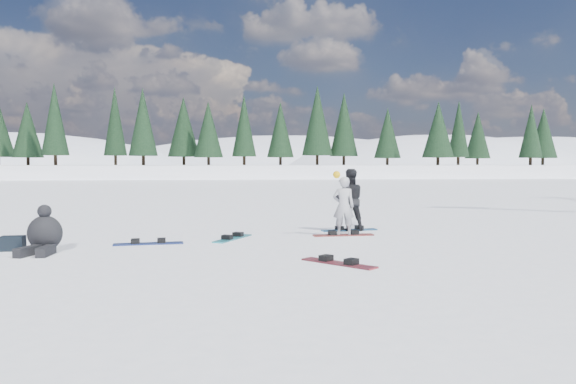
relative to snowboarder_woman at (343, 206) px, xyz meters
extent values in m
plane|color=white|center=(0.02, -1.39, -0.75)|extent=(420.00, 420.00, 0.00)
cube|color=white|center=(0.02, 53.61, -1.75)|extent=(90.00, 14.00, 5.00)
ellipsoid|color=white|center=(-69.98, 168.61, -14.36)|extent=(143.00, 110.00, 49.50)
ellipsoid|color=white|center=(20.02, 198.61, -15.38)|extent=(182.00, 140.00, 53.20)
ellipsoid|color=white|center=(110.02, 183.61, -14.61)|extent=(156.00, 120.00, 50.40)
ellipsoid|color=white|center=(60.02, 148.61, -13.12)|extent=(117.00, 90.00, 45.00)
cone|color=black|center=(-25.31, 53.61, 4.50)|extent=(3.20, 3.20, 7.50)
cone|color=black|center=(-21.09, 53.61, 4.50)|extent=(3.20, 3.20, 7.50)
cone|color=black|center=(-16.87, 53.61, 4.50)|extent=(3.20, 3.20, 7.50)
cone|color=black|center=(-12.65, 53.61, 4.50)|extent=(3.20, 3.20, 7.50)
cone|color=black|center=(-8.42, 53.61, 4.50)|extent=(3.20, 3.20, 7.50)
cone|color=black|center=(-4.20, 53.61, 4.50)|extent=(3.20, 3.20, 7.50)
cone|color=black|center=(0.02, 53.61, 4.50)|extent=(3.20, 3.20, 7.50)
cone|color=black|center=(4.24, 53.61, 4.50)|extent=(3.20, 3.20, 7.50)
cone|color=black|center=(8.46, 53.61, 4.50)|extent=(3.20, 3.20, 7.50)
cone|color=black|center=(12.69, 53.61, 4.50)|extent=(3.20, 3.20, 7.50)
cone|color=black|center=(16.91, 53.61, 4.50)|extent=(3.20, 3.20, 7.50)
cone|color=black|center=(21.13, 53.61, 4.50)|extent=(3.20, 3.20, 7.50)
cone|color=black|center=(25.35, 53.61, 4.50)|extent=(3.20, 3.20, 7.50)
cone|color=black|center=(29.58, 53.61, 4.50)|extent=(3.20, 3.20, 7.50)
cone|color=black|center=(33.80, 53.61, 4.50)|extent=(3.20, 3.20, 7.50)
cone|color=black|center=(38.02, 53.61, 4.50)|extent=(3.20, 3.20, 7.50)
imported|color=#ADADB2|center=(0.00, 0.00, -0.02)|extent=(0.56, 0.40, 1.46)
sphere|color=#E4A90C|center=(-0.20, -0.12, 0.76)|extent=(0.18, 0.18, 0.18)
imported|color=black|center=(0.38, 1.01, 0.07)|extent=(0.80, 0.62, 1.64)
ellipsoid|color=black|center=(-6.50, -1.77, -0.37)|extent=(0.78, 0.70, 0.72)
sphere|color=black|center=(-6.50, -1.77, 0.07)|extent=(0.27, 0.27, 0.27)
cube|color=black|center=(-6.33, -2.28, -0.65)|extent=(0.21, 0.63, 0.18)
cube|color=black|center=(-6.67, -2.28, -0.65)|extent=(0.38, 0.65, 0.18)
cube|color=black|center=(-7.20, -1.57, -0.60)|extent=(0.47, 0.32, 0.30)
cube|color=maroon|center=(0.00, 0.00, -0.73)|extent=(1.51, 0.37, 0.03)
cube|color=#175283|center=(0.38, 1.01, -0.73)|extent=(1.53, 0.51, 0.03)
cube|color=teal|center=(-2.71, -0.30, -0.73)|extent=(0.95, 1.46, 0.03)
cube|color=navy|center=(-4.57, -0.96, -0.73)|extent=(1.52, 0.44, 0.03)
cube|color=maroon|center=(-0.89, -3.79, -0.73)|extent=(1.20, 1.31, 0.03)
camera|label=1|loc=(-2.86, -13.49, 1.05)|focal=35.00mm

